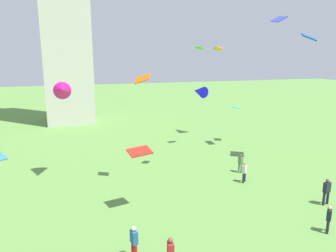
{
  "coord_description": "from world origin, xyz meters",
  "views": [
    {
      "loc": [
        -7.9,
        -3.76,
        9.37
      ],
      "look_at": [
        -0.11,
        17.15,
        4.59
      ],
      "focal_mm": 32.98,
      "sensor_mm": 36.0,
      "label": 1
    }
  ],
  "objects": [
    {
      "name": "person_1",
      "position": [
        5.6,
        15.44,
        0.92
      ],
      "size": [
        0.48,
        0.45,
        1.62
      ],
      "rotation": [
        0.0,
        0.0,
        3.79
      ],
      "color": "#1E2333",
      "rests_on": "ground_plane"
    },
    {
      "name": "kite_flying_4",
      "position": [
        9.53,
        31.71,
        5.45
      ],
      "size": [
        1.82,
        2.31,
        1.52
      ],
      "rotation": [
        0.0,
        0.0,
        3.34
      ],
      "color": "#0F0DCD"
    },
    {
      "name": "person_3",
      "position": [
        5.83,
        7.71,
        0.89
      ],
      "size": [
        0.47,
        0.44,
        1.58
      ],
      "rotation": [
        0.0,
        0.0,
        3.79
      ],
      "color": "#1E2333",
      "rests_on": "ground_plane"
    },
    {
      "name": "kite_flying_0",
      "position": [
        8.15,
        24.75,
        10.5
      ],
      "size": [
        1.24,
        1.0,
        0.42
      ],
      "rotation": [
        0.0,
        0.0,
        0.32
      ],
      "color": "orange"
    },
    {
      "name": "kite_flying_9",
      "position": [
        3.17,
        18.85,
        10.31
      ],
      "size": [
        0.98,
        1.04,
        0.22
      ],
      "rotation": [
        0.0,
        0.0,
        0.95
      ],
      "color": "#42C40B"
    },
    {
      "name": "kite_flying_10",
      "position": [
        -1.77,
        18.04,
        8.04
      ],
      "size": [
        1.22,
        1.27,
        0.78
      ],
      "rotation": [
        0.0,
        0.0,
        5.67
      ],
      "color": "#E55A06"
    },
    {
      "name": "kite_flying_2",
      "position": [
        -3.17,
        13.94,
        3.87
      ],
      "size": [
        1.58,
        1.18,
        0.41
      ],
      "rotation": [
        0.0,
        0.0,
        0.15
      ],
      "color": "red"
    },
    {
      "name": "kite_flying_7",
      "position": [
        11.61,
        26.33,
        4.05
      ],
      "size": [
        1.19,
        1.35,
        0.3
      ],
      "rotation": [
        0.0,
        0.0,
        4.25
      ],
      "color": "#2ABBB7"
    },
    {
      "name": "person_4",
      "position": [
        8.46,
        10.31,
        1.02
      ],
      "size": [
        0.56,
        0.34,
        1.81
      ],
      "rotation": [
        0.0,
        0.0,
        0.15
      ],
      "color": "#1E2333",
      "rests_on": "ground_plane"
    },
    {
      "name": "kite_flying_6",
      "position": [
        -7.22,
        20.72,
        7.14
      ],
      "size": [
        1.38,
        2.04,
        1.54
      ],
      "rotation": [
        0.0,
        0.0,
        0.01
      ],
      "color": "#DE0F7C"
    },
    {
      "name": "person_5",
      "position": [
        6.55,
        17.41,
        0.9
      ],
      "size": [
        0.25,
        0.49,
        1.59
      ],
      "rotation": [
        0.0,
        0.0,
        1.61
      ],
      "color": "#51754C",
      "rests_on": "ground_plane"
    },
    {
      "name": "kite_flying_8",
      "position": [
        13.09,
        21.82,
        13.25
      ],
      "size": [
        1.26,
        1.78,
        0.82
      ],
      "rotation": [
        0.0,
        0.0,
        1.38
      ],
      "color": "#383FE3"
    },
    {
      "name": "person_0",
      "position": [
        -4.8,
        9.2,
        0.96
      ],
      "size": [
        0.32,
        0.52,
        1.69
      ],
      "rotation": [
        0.0,
        0.0,
        1.72
      ],
      "color": "red",
      "rests_on": "ground_plane"
    },
    {
      "name": "kite_flying_3",
      "position": [
        12.94,
        17.67,
        11.3
      ],
      "size": [
        2.02,
        2.02,
        0.86
      ],
      "rotation": [
        0.0,
        0.0,
        0.9
      ],
      "color": "#0D49B6"
    }
  ]
}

